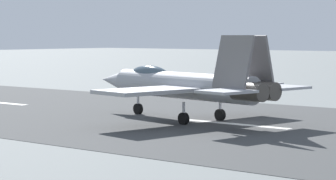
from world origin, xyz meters
name	(u,v)px	position (x,y,z in m)	size (l,w,h in m)	color
ground_plane	(241,125)	(0.00, 0.00, 0.00)	(400.00, 400.00, 0.00)	slate
runway_strip	(241,125)	(-0.02, 0.00, 0.01)	(240.00, 26.00, 0.02)	#3D3F3F
fighter_jet	(185,84)	(4.20, 0.25, 2.35)	(16.97, 14.12, 5.54)	#A1A3AA
marker_cone_mid	(222,98)	(9.89, -12.46, 0.28)	(0.44, 0.44, 0.55)	orange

